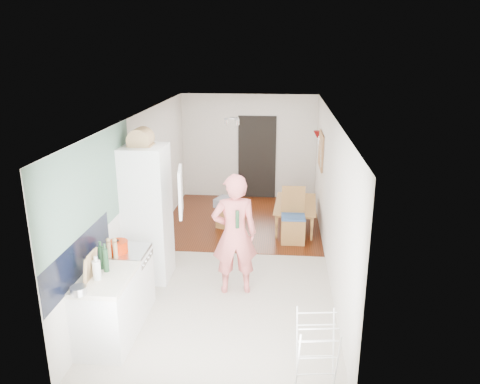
% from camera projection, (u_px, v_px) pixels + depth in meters
% --- Properties ---
extents(room_shell, '(3.20, 7.00, 2.50)m').
position_uv_depth(room_shell, '(234.00, 191.00, 7.84)').
color(room_shell, silver).
rests_on(room_shell, ground).
extents(floor, '(3.20, 7.00, 0.01)m').
position_uv_depth(floor, '(234.00, 258.00, 8.22)').
color(floor, '#BFB1A1').
rests_on(floor, ground).
extents(wood_floor_overlay, '(3.20, 3.30, 0.01)m').
position_uv_depth(wood_floor_overlay, '(243.00, 220.00, 9.97)').
color(wood_floor_overlay, '#561D0A').
rests_on(wood_floor_overlay, room_shell).
extents(sage_wall_panel, '(0.02, 3.00, 1.30)m').
position_uv_depth(sage_wall_panel, '(92.00, 189.00, 5.90)').
color(sage_wall_panel, '#557461').
rests_on(sage_wall_panel, room_shell).
extents(tile_splashback, '(0.02, 1.90, 0.50)m').
position_uv_depth(tile_splashback, '(80.00, 258.00, 5.59)').
color(tile_splashback, black).
rests_on(tile_splashback, room_shell).
extents(doorway_recess, '(0.90, 0.04, 2.00)m').
position_uv_depth(doorway_recess, '(257.00, 158.00, 11.20)').
color(doorway_recess, black).
rests_on(doorway_recess, room_shell).
extents(base_cabinet, '(0.60, 0.90, 0.86)m').
position_uv_depth(base_cabinet, '(108.00, 312.00, 5.78)').
color(base_cabinet, white).
rests_on(base_cabinet, room_shell).
extents(worktop, '(0.62, 0.92, 0.06)m').
position_uv_depth(worktop, '(105.00, 279.00, 5.64)').
color(worktop, silver).
rests_on(worktop, room_shell).
extents(range_cooker, '(0.60, 0.60, 0.88)m').
position_uv_depth(range_cooker, '(127.00, 282.00, 6.49)').
color(range_cooker, white).
rests_on(range_cooker, room_shell).
extents(cooker_top, '(0.60, 0.60, 0.04)m').
position_uv_depth(cooker_top, '(125.00, 252.00, 6.35)').
color(cooker_top, '#B7B7BA').
rests_on(cooker_top, room_shell).
extents(fridge_housing, '(0.66, 0.66, 2.15)m').
position_uv_depth(fridge_housing, '(147.00, 214.00, 7.27)').
color(fridge_housing, white).
rests_on(fridge_housing, room_shell).
extents(fridge_door, '(0.14, 0.56, 0.70)m').
position_uv_depth(fridge_door, '(181.00, 192.00, 6.78)').
color(fridge_door, white).
rests_on(fridge_door, room_shell).
extents(fridge_interior, '(0.02, 0.52, 0.66)m').
position_uv_depth(fridge_interior, '(165.00, 185.00, 7.10)').
color(fridge_interior, white).
rests_on(fridge_interior, room_shell).
extents(pinboard, '(0.03, 0.90, 0.70)m').
position_uv_depth(pinboard, '(321.00, 150.00, 9.42)').
color(pinboard, tan).
rests_on(pinboard, room_shell).
extents(pinboard_frame, '(0.00, 0.94, 0.74)m').
position_uv_depth(pinboard_frame, '(320.00, 150.00, 9.42)').
color(pinboard_frame, '#AE7837').
rests_on(pinboard_frame, room_shell).
extents(wall_sconce, '(0.18, 0.18, 0.16)m').
position_uv_depth(wall_sconce, '(318.00, 135.00, 9.98)').
color(wall_sconce, '#6B0809').
rests_on(wall_sconce, room_shell).
extents(person, '(0.88, 0.66, 2.18)m').
position_uv_depth(person, '(234.00, 224.00, 6.82)').
color(person, '#DC6867').
rests_on(person, floor).
extents(dining_table, '(0.76, 1.28, 0.44)m').
position_uv_depth(dining_table, '(296.00, 217.00, 9.55)').
color(dining_table, '#AE7837').
rests_on(dining_table, floor).
extents(dining_chair, '(0.45, 0.45, 1.05)m').
position_uv_depth(dining_chair, '(293.00, 216.00, 8.75)').
color(dining_chair, '#AE7837').
rests_on(dining_chair, floor).
extents(stool, '(0.45, 0.45, 0.46)m').
position_uv_depth(stool, '(227.00, 217.00, 9.55)').
color(stool, '#AE7837').
rests_on(stool, floor).
extents(grey_drape, '(0.50, 0.50, 0.17)m').
position_uv_depth(grey_drape, '(226.00, 202.00, 9.44)').
color(grey_drape, gray).
rests_on(grey_drape, stool).
extents(drying_rack, '(0.47, 0.43, 0.83)m').
position_uv_depth(drying_rack, '(316.00, 352.00, 5.05)').
color(drying_rack, white).
rests_on(drying_rack, floor).
extents(bread_bin, '(0.40, 0.39, 0.19)m').
position_uv_depth(bread_bin, '(141.00, 139.00, 6.94)').
color(bread_bin, tan).
rests_on(bread_bin, fridge_housing).
extents(red_casserole, '(0.33, 0.33, 0.16)m').
position_uv_depth(red_casserole, '(118.00, 247.00, 6.27)').
color(red_casserole, red).
rests_on(red_casserole, cooker_top).
extents(steel_pan, '(0.24, 0.24, 0.09)m').
position_uv_depth(steel_pan, '(79.00, 290.00, 5.22)').
color(steel_pan, '#B7B7BA').
rests_on(steel_pan, worktop).
extents(held_bottle, '(0.06, 0.06, 0.26)m').
position_uv_depth(held_bottle, '(237.00, 219.00, 6.59)').
color(held_bottle, '#1C3D23').
rests_on(held_bottle, person).
extents(bottle_a, '(0.07, 0.07, 0.30)m').
position_uv_depth(bottle_a, '(106.00, 260.00, 5.72)').
color(bottle_a, '#1C3D23').
rests_on(bottle_a, worktop).
extents(bottle_b, '(0.08, 0.08, 0.30)m').
position_uv_depth(bottle_b, '(101.00, 258.00, 5.79)').
color(bottle_b, '#1C3D23').
rests_on(bottle_b, worktop).
extents(bottle_c, '(0.11, 0.11, 0.24)m').
position_uv_depth(bottle_c, '(97.00, 270.00, 5.53)').
color(bottle_c, silver).
rests_on(bottle_c, worktop).
extents(pepper_mill_front, '(0.07, 0.07, 0.22)m').
position_uv_depth(pepper_mill_front, '(115.00, 250.00, 6.11)').
color(pepper_mill_front, tan).
rests_on(pepper_mill_front, worktop).
extents(pepper_mill_back, '(0.07, 0.07, 0.21)m').
position_uv_depth(pepper_mill_back, '(109.00, 250.00, 6.12)').
color(pepper_mill_back, tan).
rests_on(pepper_mill_back, worktop).
extents(chopping_boards, '(0.11, 0.26, 0.35)m').
position_uv_depth(chopping_boards, '(90.00, 266.00, 5.51)').
color(chopping_boards, tan).
rests_on(chopping_boards, worktop).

